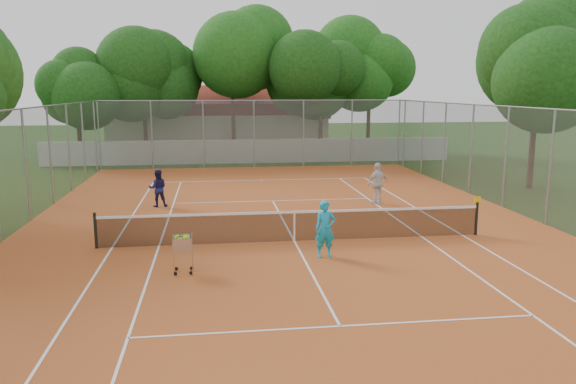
{
  "coord_description": "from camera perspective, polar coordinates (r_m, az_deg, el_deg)",
  "views": [
    {
      "loc": [
        -2.41,
        -16.67,
        4.68
      ],
      "look_at": [
        0.0,
        1.5,
        1.3
      ],
      "focal_mm": 35.0,
      "sensor_mm": 36.0,
      "label": 1
    }
  ],
  "objects": [
    {
      "name": "perimeter_fence",
      "position": [
        17.05,
        0.66,
        1.41
      ],
      "size": [
        18.0,
        34.0,
        4.0
      ],
      "primitive_type": "cube",
      "color": "slate",
      "rests_on": "ground"
    },
    {
      "name": "boundary_wall",
      "position": [
        35.97,
        -3.67,
        4.15
      ],
      "size": [
        26.0,
        0.3,
        1.5
      ],
      "primitive_type": "cube",
      "color": "silver",
      "rests_on": "ground"
    },
    {
      "name": "player_near",
      "position": [
        15.73,
        3.8,
        -3.77
      ],
      "size": [
        0.61,
        0.42,
        1.61
      ],
      "primitive_type": "imported",
      "rotation": [
        0.0,
        0.0,
        0.07
      ],
      "color": "#179AC4",
      "rests_on": "court_pad"
    },
    {
      "name": "player_far_left",
      "position": [
        23.0,
        -13.08,
        0.38
      ],
      "size": [
        0.78,
        0.63,
        1.49
      ],
      "primitive_type": "imported",
      "rotation": [
        0.0,
        0.0,
        3.24
      ],
      "color": "#191A4C",
      "rests_on": "court_pad"
    },
    {
      "name": "court_pad",
      "position": [
        17.48,
        0.65,
        -5.05
      ],
      "size": [
        18.0,
        34.0,
        0.02
      ],
      "primitive_type": "cube",
      "color": "#AD5221",
      "rests_on": "ground"
    },
    {
      "name": "player_far_right",
      "position": [
        23.23,
        9.11,
        0.88
      ],
      "size": [
        1.08,
        0.71,
        1.7
      ],
      "primitive_type": "imported",
      "rotation": [
        0.0,
        0.0,
        3.47
      ],
      "color": "silver",
      "rests_on": "court_pad"
    },
    {
      "name": "tennis_net",
      "position": [
        17.35,
        0.65,
        -3.46
      ],
      "size": [
        11.88,
        0.1,
        0.98
      ],
      "primitive_type": "cube",
      "color": "black",
      "rests_on": "court_pad"
    },
    {
      "name": "ground",
      "position": [
        17.48,
        0.65,
        -5.08
      ],
      "size": [
        120.0,
        120.0,
        0.0
      ],
      "primitive_type": "plane",
      "color": "#19370F",
      "rests_on": "ground"
    },
    {
      "name": "tropical_trees",
      "position": [
        38.74,
        -4.06,
        10.9
      ],
      "size": [
        29.0,
        19.0,
        10.0
      ],
      "primitive_type": "cube",
      "color": "#10380E",
      "rests_on": "ground"
    },
    {
      "name": "court_lines",
      "position": [
        17.47,
        0.65,
        -5.01
      ],
      "size": [
        10.98,
        23.78,
        0.01
      ],
      "primitive_type": "cube",
      "color": "white",
      "rests_on": "court_pad"
    },
    {
      "name": "ball_hopper",
      "position": [
        14.65,
        -10.62,
        -6.11
      ],
      "size": [
        0.63,
        0.63,
        1.06
      ],
      "primitive_type": "cube",
      "rotation": [
        0.0,
        0.0,
        -0.27
      ],
      "color": "#AEAFB5",
      "rests_on": "court_pad"
    },
    {
      "name": "clubhouse",
      "position": [
        45.74,
        -7.08,
        7.26
      ],
      "size": [
        16.4,
        9.0,
        4.4
      ],
      "primitive_type": "cube",
      "color": "beige",
      "rests_on": "ground"
    }
  ]
}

